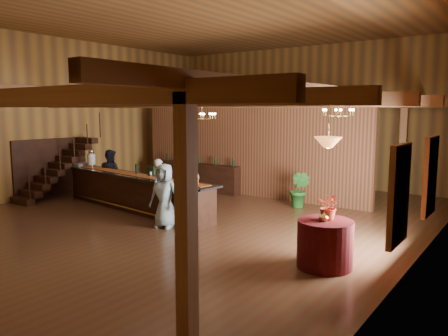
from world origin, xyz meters
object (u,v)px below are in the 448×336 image
Objects in this scene: beverage_dispenser at (91,159)px; guest at (164,196)px; raffle_drum at (193,178)px; backbar_shelf at (198,177)px; round_table at (325,244)px; pendant_lamp at (328,142)px; staff_second at (111,174)px; bartender at (159,183)px; chandelier_right at (338,112)px; chandelier_left at (202,116)px; floor_plant at (300,190)px; tasting_bar at (135,192)px.

guest is at bearing -15.34° from beverage_dispenser.
raffle_drum is 0.10× the size of backbar_shelf.
round_table is 1.18× the size of pendant_lamp.
staff_second is 4.25m from guest.
bartender is at bearing 125.25° from guest.
chandelier_right is at bearing -175.68° from bartender.
chandelier_left and chandelier_right have the same top height.
backbar_shelf is at bearing 173.22° from floor_plant.
floor_plant is (-2.67, 4.35, -1.84)m from pendant_lamp.
round_table is 0.63× the size of staff_second.
raffle_drum is 4.22m from pendant_lamp.
beverage_dispenser is (-2.45, 0.35, 0.82)m from tasting_bar.
tasting_bar is at bearing -83.04° from backbar_shelf.
chandelier_left is 2.50m from bartender.
backbar_shelf is 3.98m from chandelier_left.
raffle_drum is 0.30× the size of floor_plant.
round_table is 6.01m from chandelier_left.
chandelier_left is 2.98m from guest.
backbar_shelf is 2.13× the size of staff_second.
staff_second reaches higher than bartender.
tasting_bar is 6.90m from pendant_lamp.
floor_plant is at bearing 121.50° from pendant_lamp.
pendant_lamp is at bearing -3.47° from tasting_bar.
floor_plant reaches higher than round_table.
tasting_bar is at bearing -163.16° from chandelier_right.
raffle_drum is at bearing -8.00° from beverage_dispenser.
bartender is 4.34m from floor_plant.
chandelier_right reaches higher than floor_plant.
pendant_lamp is at bearing -11.82° from raffle_drum.
backbar_shelf is at bearing 127.63° from raffle_drum.
guest is (-4.46, 0.30, 0.37)m from round_table.
bartender is at bearing 76.69° from tasting_bar.
beverage_dispenser is 0.53× the size of floor_plant.
pendant_lamp is at bearing -26.37° from chandelier_left.
bartender is 2.16m from staff_second.
pendant_lamp is at bearing -58.50° from floor_plant.
chandelier_left is at bearing -50.09° from backbar_shelf.
round_table is 3.92m from chandelier_right.
pendant_lamp reaches higher than round_table.
raffle_drum is 3.82m from floor_plant.
round_table is at bearing -71.70° from chandelier_right.
beverage_dispenser is at bearing -155.98° from floor_plant.
tasting_bar is 8.15× the size of chandelier_right.
pendant_lamp is 0.54× the size of staff_second.
backbar_shelf is at bearing 145.47° from pendant_lamp.
backbar_shelf is 3.06m from bartender.
floor_plant is (-1.72, 1.47, -2.37)m from chandelier_right.
staff_second is at bearing 146.17° from guest.
beverage_dispenser is 0.84m from staff_second.
guest reaches higher than bartender.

